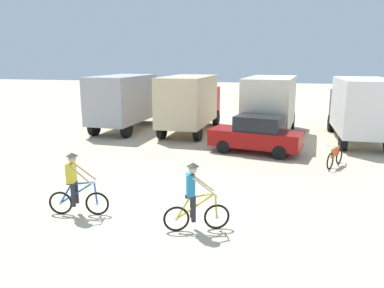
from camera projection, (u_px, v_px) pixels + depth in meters
The scene contains 9 objects.
ground_plane at pixel (170, 208), 11.17m from camera, with size 120.00×120.00×0.00m, color beige.
box_truck_grey_hauler at pixel (127, 100), 23.07m from camera, with size 2.71×6.86×3.35m.
box_truck_tan_camper at pixel (190, 101), 22.23m from camera, with size 2.60×6.83×3.35m.
box_truck_cream_rv at pixel (271, 103), 21.22m from camera, with size 3.00×6.94×3.35m.
box_truck_white_box at pixel (360, 107), 19.70m from camera, with size 2.45×6.77×3.35m.
sedan_parked at pixel (257, 134), 17.54m from camera, with size 4.47×2.60×1.76m.
cyclist_orange_shirt at pixel (76, 186), 10.52m from camera, with size 1.71×0.55×1.82m.
cyclist_cowboy_hat at pixel (194, 199), 9.55m from camera, with size 1.64×0.75×1.82m.
bicycle_spare at pixel (335, 157), 15.37m from camera, with size 0.86×1.57×0.97m.
Camera 1 is at (2.98, -10.05, 4.34)m, focal length 35.20 mm.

